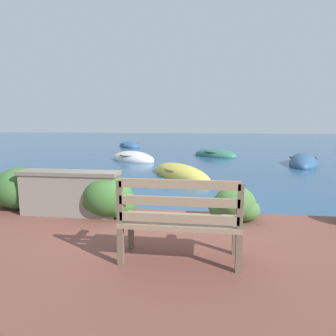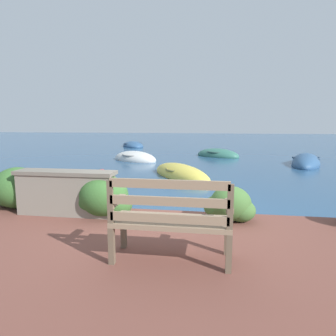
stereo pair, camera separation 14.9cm
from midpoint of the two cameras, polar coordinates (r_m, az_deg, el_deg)
name	(u,v)px [view 2 (the right image)]	position (r m, az deg, el deg)	size (l,w,h in m)	color
ground_plane	(170,223)	(5.20, 1.16, -10.35)	(80.00, 80.00, 0.00)	navy
park_bench	(171,218)	(3.20, 1.87, -9.52)	(1.28, 0.48, 0.93)	brown
stone_wall	(66,192)	(5.08, -18.01, -4.42)	(1.62, 0.39, 0.71)	gray
hedge_clump_far_left	(17,190)	(5.80, -26.09, -3.83)	(1.05, 0.75, 0.71)	#38662D
hedge_clump_left	(103,198)	(4.86, -11.36, -5.65)	(0.98, 0.70, 0.66)	#38662D
hedge_clump_centre	(230,206)	(4.68, 12.57, -7.00)	(0.78, 0.56, 0.53)	#426B33
rowboat_nearest	(181,175)	(9.36, 2.92, -1.34)	(2.53, 3.07, 0.70)	#DBC64C
rowboat_mid	(306,163)	(13.24, 25.06, 0.86)	(1.92, 3.29, 0.78)	#2D517A
rowboat_far	(135,159)	(13.36, -5.99, 1.71)	(2.57, 2.16, 0.74)	silver
rowboat_outer	(218,155)	(15.03, 9.74, 2.40)	(2.52, 2.18, 0.69)	#336B5B
rowboat_distant	(133,146)	(20.79, -6.47, 4.21)	(2.37, 2.82, 0.65)	#2D517A
mooring_buoy	(102,176)	(9.31, -11.98, -1.49)	(0.46, 0.46, 0.42)	red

